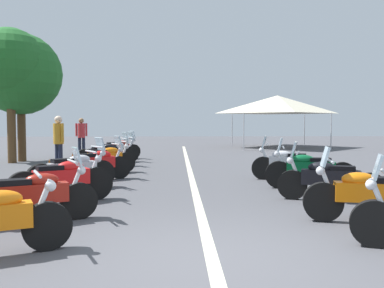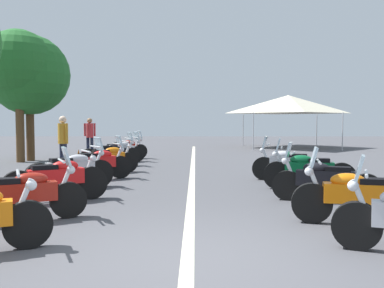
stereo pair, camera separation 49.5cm
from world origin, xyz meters
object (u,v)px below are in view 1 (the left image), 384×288
at_px(motorcycle_left_row_2, 63,180).
at_px(motorcycle_left_row_5, 106,159).
at_px(motorcycle_left_row_1, 32,195).
at_px(event_tent, 277,104).
at_px(bystander_2, 59,139).
at_px(roadside_tree_2, 10,64).
at_px(motorcycle_right_row_2, 329,179).
at_px(traffic_cone_0, 73,159).
at_px(motorcycle_left_row_7, 114,151).
at_px(traffic_cone_2, 49,171).
at_px(motorcycle_left_row_3, 73,170).
at_px(motorcycle_right_row_4, 287,163).
at_px(motorcycle_left_row_6, 107,154).
at_px(motorcycle_left_row_4, 96,163).
at_px(motorcycle_right_row_3, 309,169).
at_px(bystander_0, 81,134).
at_px(motorcycle_left_row_8, 119,149).
at_px(motorcycle_right_row_1, 368,194).
at_px(roadside_tree_0, 20,74).

distance_m(motorcycle_left_row_2, motorcycle_left_row_5, 4.63).
relative_size(motorcycle_left_row_1, event_tent, 0.36).
distance_m(bystander_2, roadside_tree_2, 4.73).
distance_m(motorcycle_right_row_2, traffic_cone_0, 9.46).
bearing_deg(bystander_2, traffic_cone_0, 36.08).
relative_size(traffic_cone_0, bystander_2, 0.34).
distance_m(motorcycle_left_row_7, traffic_cone_0, 1.83).
height_order(traffic_cone_0, traffic_cone_2, same).
bearing_deg(traffic_cone_2, traffic_cone_0, 4.08).
distance_m(motorcycle_left_row_3, motorcycle_left_row_7, 6.44).
relative_size(motorcycle_right_row_2, motorcycle_right_row_4, 1.04).
height_order(traffic_cone_0, event_tent, event_tent).
height_order(motorcycle_left_row_1, motorcycle_left_row_6, motorcycle_left_row_6).
height_order(motorcycle_left_row_4, motorcycle_left_row_5, motorcycle_left_row_4).
xyz_separation_m(motorcycle_right_row_3, motorcycle_right_row_4, (1.48, 0.13, -0.01)).
distance_m(motorcycle_left_row_3, event_tent, 18.18).
height_order(bystander_0, bystander_2, bystander_2).
bearing_deg(motorcycle_left_row_8, motorcycle_left_row_7, -117.94).
relative_size(motorcycle_left_row_6, event_tent, 0.36).
distance_m(bystander_2, event_tent, 15.77).
height_order(traffic_cone_2, bystander_0, bystander_0).
bearing_deg(motorcycle_right_row_4, motorcycle_left_row_5, -0.96).
bearing_deg(bystander_2, motorcycle_left_row_8, 23.57).
distance_m(motorcycle_left_row_1, motorcycle_right_row_3, 6.28).
relative_size(motorcycle_left_row_2, traffic_cone_2, 3.02).
bearing_deg(bystander_2, bystander_0, 46.91).
relative_size(motorcycle_right_row_1, bystander_0, 1.16).
xyz_separation_m(motorcycle_left_row_8, motorcycle_right_row_2, (-9.47, -5.51, -0.00)).
height_order(motorcycle_left_row_4, roadside_tree_2, roadside_tree_2).
xyz_separation_m(motorcycle_right_row_2, traffic_cone_2, (3.03, 6.47, -0.17)).
distance_m(motorcycle_left_row_4, event_tent, 16.66).
distance_m(motorcycle_left_row_7, bystander_0, 3.53).
bearing_deg(motorcycle_right_row_1, event_tent, -86.95).
bearing_deg(motorcycle_left_row_7, motorcycle_left_row_5, -120.89).
xyz_separation_m(motorcycle_left_row_5, bystander_0, (6.25, 2.14, 0.58)).
bearing_deg(motorcycle_right_row_1, motorcycle_left_row_5, -38.65).
xyz_separation_m(motorcycle_left_row_1, motorcycle_left_row_3, (3.18, 0.14, 0.02)).
distance_m(traffic_cone_2, roadside_tree_0, 7.15).
xyz_separation_m(motorcycle_left_row_6, bystander_2, (-1.11, 1.34, 0.58)).
height_order(motorcycle_right_row_2, bystander_0, bystander_0).
bearing_deg(motorcycle_left_row_3, motorcycle_right_row_3, -35.98).
distance_m(motorcycle_left_row_6, motorcycle_right_row_1, 9.89).
relative_size(motorcycle_left_row_8, roadside_tree_0, 0.35).
height_order(motorcycle_left_row_5, bystander_0, bystander_0).
relative_size(motorcycle_left_row_5, motorcycle_left_row_6, 0.90).
bearing_deg(event_tent, motorcycle_right_row_3, 169.15).
bearing_deg(motorcycle_left_row_5, motorcycle_left_row_3, -125.78).
relative_size(motorcycle_left_row_3, traffic_cone_2, 2.93).
height_order(traffic_cone_2, roadside_tree_0, roadside_tree_0).
distance_m(motorcycle_left_row_4, traffic_cone_2, 1.25).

